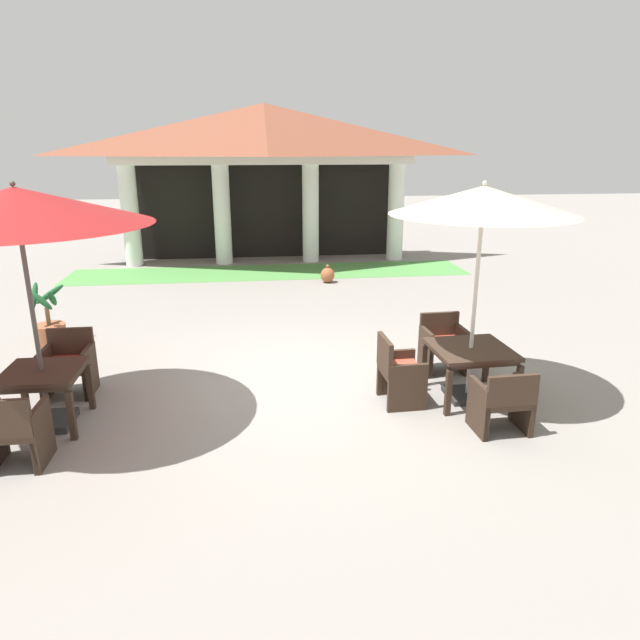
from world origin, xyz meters
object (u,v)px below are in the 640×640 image
patio_table_near_foreground (43,378)px  patio_chair_mid_left_south (503,401)px  patio_umbrella_near_foreground (16,208)px  patio_chair_near_foreground_south (15,431)px  patio_umbrella_mid_left (483,203)px  patio_chair_near_foreground_north (69,365)px  patio_chair_mid_left_north (443,345)px  patio_chair_mid_left_west (399,373)px  patio_table_mid_left (470,354)px  terracotta_urn (328,275)px  potted_palm_left_edge (49,327)px

patio_table_near_foreground → patio_chair_mid_left_south: patio_chair_mid_left_south is taller
patio_table_near_foreground → patio_umbrella_near_foreground: bearing=-143.1°
patio_chair_near_foreground_south → patio_chair_mid_left_south: (5.37, 0.08, -0.02)m
patio_umbrella_near_foreground → patio_umbrella_mid_left: (5.34, 0.12, -0.02)m
patio_table_near_foreground → patio_chair_near_foreground_north: patio_chair_near_foreground_north is taller
patio_chair_near_foreground_south → patio_chair_mid_left_north: size_ratio=1.00×
patio_chair_mid_left_west → patio_chair_mid_left_north: patio_chair_mid_left_west is taller
patio_table_mid_left → terracotta_urn: bearing=97.9°
patio_chair_mid_left_west → patio_chair_mid_left_north: 1.37m
patio_chair_near_foreground_north → patio_chair_mid_left_north: size_ratio=1.02×
patio_chair_near_foreground_north → patio_umbrella_near_foreground: bearing=90.0°
patio_chair_near_foreground_south → patio_umbrella_mid_left: size_ratio=0.30×
potted_palm_left_edge → patio_chair_mid_left_west: bearing=-29.6°
patio_table_mid_left → potted_palm_left_edge: 6.95m
potted_palm_left_edge → patio_umbrella_near_foreground: bearing=-73.2°
patio_chair_mid_left_west → terracotta_urn: patio_chair_mid_left_west is taller
patio_table_mid_left → potted_palm_left_edge: (-6.27, 2.98, -0.33)m
patio_chair_near_foreground_north → terracotta_urn: bearing=-125.5°
patio_chair_mid_left_west → patio_chair_mid_left_south: 1.37m
terracotta_urn → patio_chair_near_foreground_north: bearing=-126.0°
patio_umbrella_near_foreground → patio_table_mid_left: 5.69m
patio_table_near_foreground → potted_palm_left_edge: 3.25m
patio_table_mid_left → potted_palm_left_edge: size_ratio=0.96×
patio_table_near_foreground → patio_chair_mid_left_west: size_ratio=0.97×
patio_table_near_foreground → patio_chair_near_foreground_north: (0.01, 0.93, -0.21)m
patio_chair_mid_left_north → patio_table_near_foreground: bearing=9.8°
patio_umbrella_near_foreground → potted_palm_left_edge: bearing=106.8°
patio_table_mid_left → potted_palm_left_edge: bearing=154.6°
patio_chair_mid_left_north → terracotta_urn: (-0.91, 5.88, -0.22)m
patio_chair_mid_left_north → patio_table_mid_left: bearing=90.0°
patio_chair_mid_left_south → potted_palm_left_edge: size_ratio=0.74×
patio_umbrella_near_foreground → patio_chair_near_foreground_south: 2.39m
patio_umbrella_near_foreground → patio_chair_mid_left_west: 4.88m
patio_umbrella_near_foreground → patio_table_mid_left: size_ratio=2.80×
patio_table_mid_left → terracotta_urn: (-0.95, 6.85, -0.43)m
patio_chair_mid_left_south → patio_chair_mid_left_north: bearing=90.0°
patio_chair_mid_left_south → terracotta_urn: (-0.98, 7.82, -0.20)m
patio_table_mid_left → patio_chair_mid_left_west: (-0.97, -0.03, -0.20)m
patio_umbrella_mid_left → patio_chair_mid_left_west: patio_umbrella_mid_left is taller
patio_chair_near_foreground_north → patio_chair_mid_left_south: bearing=162.1°
patio_chair_mid_left_west → potted_palm_left_edge: bearing=-121.4°
patio_table_near_foreground → patio_chair_mid_left_south: 5.44m
patio_umbrella_near_foreground → patio_chair_near_foreground_south: size_ratio=3.38×
patio_chair_near_foreground_north → patio_umbrella_mid_left: 5.81m
patio_table_mid_left → patio_chair_near_foreground_north: bearing=171.4°
patio_chair_near_foreground_south → patio_chair_near_foreground_north: 1.85m
patio_chair_near_foreground_south → patio_table_mid_left: (5.34, 1.05, 0.22)m
patio_table_mid_left → patio_chair_mid_left_north: patio_chair_mid_left_north is taller
patio_chair_near_foreground_south → patio_table_mid_left: 5.45m
patio_table_near_foreground → patio_chair_near_foreground_south: size_ratio=1.03×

